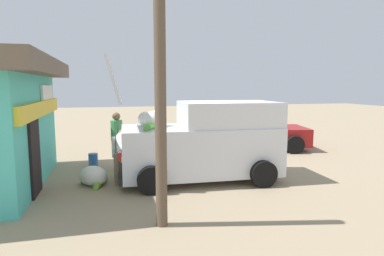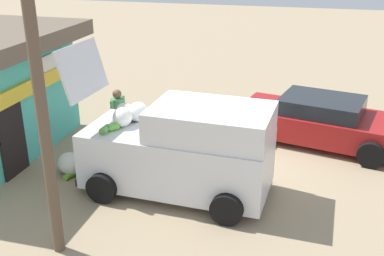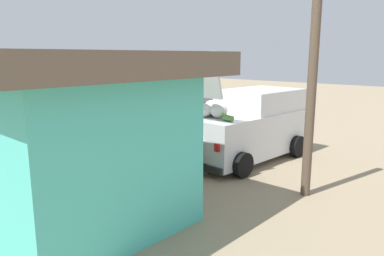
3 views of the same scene
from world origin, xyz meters
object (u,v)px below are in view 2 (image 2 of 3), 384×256
customer_bending (98,144)px  paint_bucket (104,133)px  vendor_standing (118,116)px  delivery_van (183,149)px  unloaded_banana_pile (71,164)px  parked_sedan (320,121)px

customer_bending → paint_bucket: size_ratio=3.42×
vendor_standing → paint_bucket: 1.21m
delivery_van → unloaded_banana_pile: bearing=86.7°
parked_sedan → paint_bucket: size_ratio=11.99×
customer_bending → paint_bucket: customer_bending is taller
delivery_van → unloaded_banana_pile: (0.16, 2.84, -0.79)m
delivery_van → parked_sedan: bearing=-39.0°
parked_sedan → unloaded_banana_pile: 6.69m
parked_sedan → unloaded_banana_pile: (-3.41, 5.74, -0.39)m
vendor_standing → unloaded_banana_pile: vendor_standing is taller
vendor_standing → paint_bucket: (0.57, 0.71, -0.79)m
vendor_standing → paint_bucket: bearing=51.3°
delivery_van → customer_bending: delivery_van is taller
delivery_van → customer_bending: bearing=85.2°
customer_bending → unloaded_banana_pile: (-0.01, 0.74, -0.59)m
vendor_standing → delivery_van: bearing=-126.9°
paint_bucket → unloaded_banana_pile: bearing=-177.9°
delivery_van → vendor_standing: delivery_van is taller
vendor_standing → paint_bucket: size_ratio=4.33×
unloaded_banana_pile → paint_bucket: (2.06, 0.08, -0.03)m
unloaded_banana_pile → paint_bucket: bearing=2.1°
customer_bending → paint_bucket: (2.05, 0.82, -0.63)m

